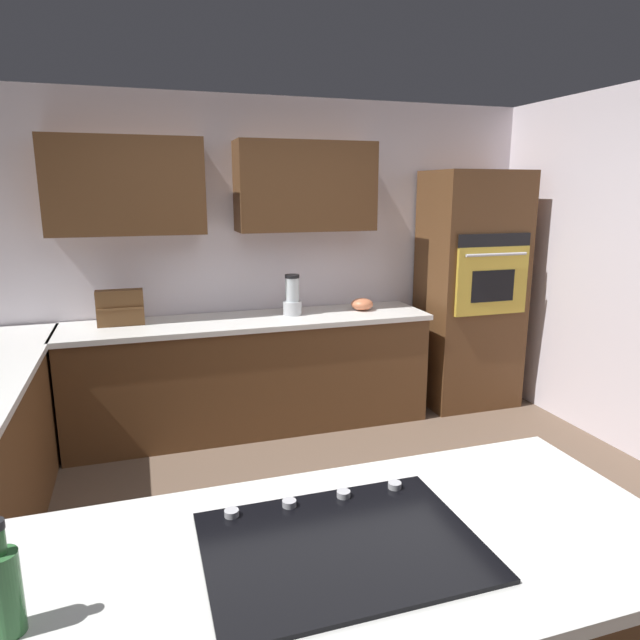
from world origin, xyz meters
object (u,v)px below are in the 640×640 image
object	(u,v)px
mixing_bowl	(362,304)
oil_bottle	(5,589)
wall_oven	(470,290)
cooktop	(341,544)
spice_rack	(120,308)
blender	(292,298)

from	to	relation	value
mixing_bowl	oil_bottle	distance (m)	3.68
wall_oven	oil_bottle	xyz separation A→B (m)	(3.08, 2.99, -0.01)
cooktop	mixing_bowl	distance (m)	3.23
wall_oven	spice_rack	distance (m)	2.90
wall_oven	mixing_bowl	distance (m)	1.00
oil_bottle	cooktop	bearing A→B (deg)	-175.40
cooktop	spice_rack	xyz separation A→B (m)	(0.64, -3.01, 0.13)
wall_oven	spice_rack	world-z (taller)	wall_oven
blender	oil_bottle	xyz separation A→B (m)	(1.48, 3.04, -0.03)
cooktop	oil_bottle	world-z (taller)	oil_bottle
wall_oven	cooktop	distance (m)	3.70
spice_rack	oil_bottle	size ratio (longest dim) A/B	1.19
blender	cooktop	bearing A→B (deg)	77.42
wall_oven	blender	size ratio (longest dim) A/B	6.26
wall_oven	oil_bottle	bearing A→B (deg)	44.17
wall_oven	mixing_bowl	world-z (taller)	wall_oven
cooktop	wall_oven	bearing A→B (deg)	-127.71
blender	spice_rack	xyz separation A→B (m)	(1.30, -0.04, -0.01)
wall_oven	spice_rack	xyz separation A→B (m)	(2.90, -0.08, 0.01)
wall_oven	spice_rack	bearing A→B (deg)	-1.66
cooktop	spice_rack	distance (m)	3.08
spice_rack	mixing_bowl	bearing A→B (deg)	178.79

